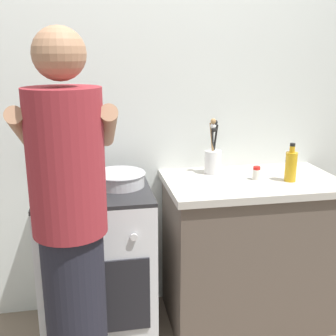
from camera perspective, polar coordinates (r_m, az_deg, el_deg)
The scene contains 9 objects.
back_wall at distance 2.61m, azimuth 1.73°, elevation 7.66°, with size 3.20×0.10×2.50m.
countertop at distance 2.62m, azimuth 10.87°, elevation -10.88°, with size 1.00×0.60×0.90m.
stove_range at distance 2.46m, azimuth -9.54°, elevation -12.71°, with size 0.60×0.62×0.90m.
pot at distance 2.27m, azimuth -13.65°, elevation -1.25°, with size 0.27×0.20×0.14m.
mixing_bowl at distance 2.30m, azimuth -6.60°, elevation -1.39°, with size 0.29×0.29×0.08m.
utensil_crock at distance 2.52m, azimuth 6.11°, elevation 1.37°, with size 0.10×0.10×0.33m.
spice_bottle at distance 2.44m, azimuth 11.92°, elevation -0.71°, with size 0.04×0.04×0.08m.
oil_bottle at distance 2.45m, azimuth 16.34°, elevation 0.30°, with size 0.07×0.07×0.22m.
person at distance 1.80m, azimuth -12.97°, elevation -9.48°, with size 0.41×0.50×1.70m.
Camera 1 is at (-0.35, -2.03, 1.61)m, focal length 44.91 mm.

